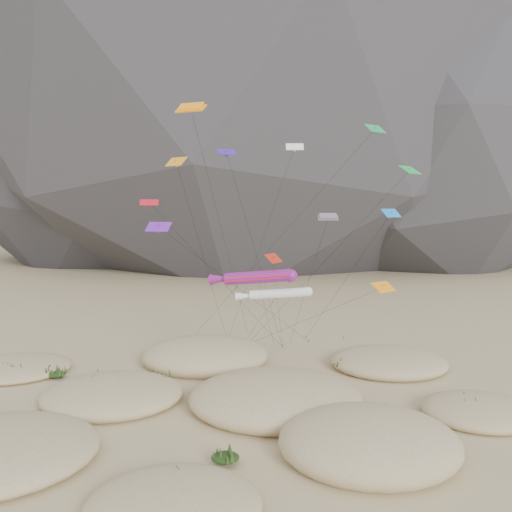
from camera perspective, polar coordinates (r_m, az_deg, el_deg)
The scene contains 10 objects.
ground at distance 42.21m, azimuth -1.42°, elevation -18.39°, with size 500.00×500.00×0.00m, color #CCB789.
rock_headland at distance 166.78m, azimuth 0.18°, elevation 25.27°, with size 226.37×148.64×177.50m.
dunes at distance 44.95m, azimuth -3.40°, elevation -15.86°, with size 53.60×37.19×3.93m.
dune_grass at distance 45.23m, azimuth -3.37°, elevation -15.53°, with size 43.46×28.75×1.46m.
kite_stakes at distance 63.83m, azimuth 0.74°, elevation -9.75°, with size 20.14×4.30×0.30m.
rainbow_tube_kite at distance 46.59m, azimuth -0.16°, elevation -2.46°, with size 8.30×15.24×11.54m.
white_tube_kite at distance 46.32m, azimuth 2.23°, elevation -4.34°, with size 7.17×15.59×9.84m.
orange_parafoil at distance 50.77m, azimuth -7.37°, elevation 16.11°, with size 7.46×18.68×27.25m.
multi_parafoil at distance 52.00m, azimuth 8.17°, elevation 4.22°, with size 3.83×10.42×16.50m.
delta_kites at distance 50.03m, azimuth 4.30°, elevation 6.35°, with size 29.04×20.15×25.66m.
Camera 1 is at (-0.60, -38.47, 17.36)m, focal length 35.00 mm.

